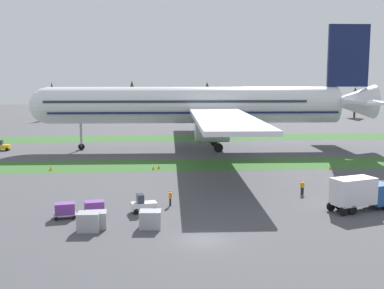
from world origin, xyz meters
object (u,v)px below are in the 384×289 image
Objects in this scene: cargo_dolly_lead at (94,207)px; ground_crew_loader at (302,187)px; catering_truck at (360,192)px; pushback_tractor at (3,146)px; taxiway_marker_2 at (51,169)px; uld_container_0 at (96,220)px; uld_container_1 at (89,222)px; taxiway_marker_3 at (330,168)px; baggage_tug at (143,205)px; taxiway_marker_1 at (153,168)px; airliner at (204,105)px; uld_container_2 at (150,219)px; cargo_dolly_second at (65,209)px; ground_crew_marshaller at (170,197)px; taxiway_marker_0 at (159,167)px.

ground_crew_loader is (23.81, 7.32, 0.03)m from cargo_dolly_lead.
catering_truck is 4.21× the size of ground_crew_loader.
pushback_tractor reaches higher than cargo_dolly_lead.
ground_crew_loader is 37.44m from taxiway_marker_2.
uld_container_0 is 1.03m from uld_container_1.
pushback_tractor is at bearing 157.58° from taxiway_marker_3.
baggage_tug is at bearing -58.51° from taxiway_marker_2.
ground_crew_loader reaches higher than cargo_dolly_lead.
ground_crew_loader reaches higher than taxiway_marker_1.
catering_truck is 11.38× the size of taxiway_marker_2.
uld_container_1 is at bearing 163.96° from airliner.
cargo_dolly_second is at bearing 156.11° from uld_container_2.
ground_crew_marshaller is at bearing 102.36° from cargo_dolly_lead.
pushback_tractor is 51.89m from ground_crew_marshaller.
taxiway_marker_2 reaches higher than taxiway_marker_0.
uld_container_1 is at bearing -102.73° from taxiway_marker_0.
cargo_dolly_lead is 1.40× the size of ground_crew_marshaller.
baggage_tug is 1.40× the size of uld_container_0.
cargo_dolly_second is at bearing -109.51° from taxiway_marker_1.
ground_crew_loader is 2.70× the size of taxiway_marker_2.
taxiway_marker_0 is (-8.88, -19.61, -8.22)m from airliner.
airliner is 46.67× the size of ground_crew_marshaller.
catering_truck reaches higher than pushback_tractor.
baggage_tug is at bearing 98.54° from uld_container_2.
cargo_dolly_lead is at bearing 125.65° from ground_crew_marshaller.
uld_container_0 is 3.29× the size of taxiway_marker_0.
catering_truck is at bearing -163.05° from airliner.
baggage_tug is 5.05× the size of taxiway_marker_3.
ground_crew_loader is 26.64m from uld_container_1.
ground_crew_marshaller is at bearing -142.67° from taxiway_marker_3.
catering_truck is at bearing -102.53° from taxiway_marker_3.
ground_crew_marshaller reaches higher than uld_container_2.
ground_crew_loader is 0.87× the size of uld_container_2.
uld_container_1 is at bearing -175.26° from uld_container_2.
uld_container_2 reaches higher than taxiway_marker_2.
ground_crew_loader is (18.87, 6.39, 0.13)m from baggage_tug.
cargo_dolly_second is 1.40× the size of ground_crew_marshaller.
taxiway_marker_1 is 26.93m from taxiway_marker_3.
airliner is 11.08× the size of catering_truck.
taxiway_marker_3 is at bearing 39.27° from uld_container_0.
taxiway_marker_0 is at bearing 154.05° from cargo_dolly_lead.
uld_container_1 is at bearing -50.92° from baggage_tug.
baggage_tug is at bearing 142.34° from ground_crew_marshaller.
pushback_tractor reaches higher than uld_container_2.
catering_truck is 15.01× the size of taxiway_marker_1.
pushback_tractor is 1.51× the size of ground_crew_loader.
ground_crew_loader reaches higher than uld_container_0.
uld_container_0 is at bearing -102.06° from taxiway_marker_0.
taxiway_marker_3 is (32.13, 26.27, -0.50)m from uld_container_0.
taxiway_marker_0 reaches higher than taxiway_marker_1.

